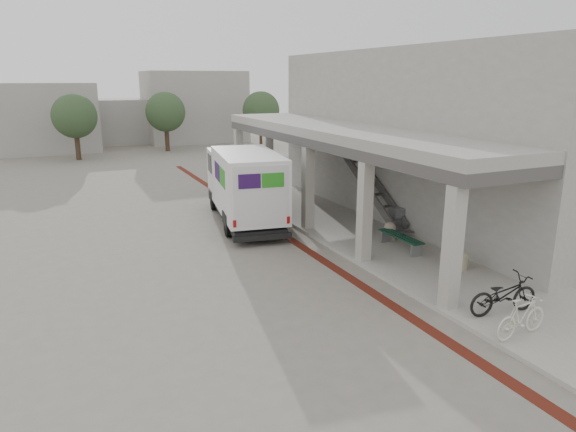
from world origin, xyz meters
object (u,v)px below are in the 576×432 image
bench (401,239)px  utility_cabinet (396,219)px  fedex_truck (244,184)px  bicycle_black (503,295)px  bicycle_cream (522,317)px

bench → utility_cabinet: size_ratio=2.19×
fedex_truck → utility_cabinet: bearing=-31.8°
utility_cabinet → bicycle_black: size_ratio=0.48×
fedex_truck → bicycle_black: (2.76, -11.17, -0.99)m
bicycle_black → fedex_truck: bearing=21.0°
fedex_truck → bicycle_black: fedex_truck is taller
utility_cabinet → bicycle_black: bearing=-99.9°
bicycle_cream → utility_cabinet: bearing=-21.5°
bicycle_black → bicycle_cream: bicycle_black is taller
bicycle_black → bench: bearing=-1.4°
bicycle_black → utility_cabinet: bearing=-8.2°
bicycle_black → bicycle_cream: 1.20m
bicycle_black → bicycle_cream: size_ratio=1.20×
fedex_truck → utility_cabinet: (4.70, -4.11, -1.03)m
fedex_truck → utility_cabinet: 6.33m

